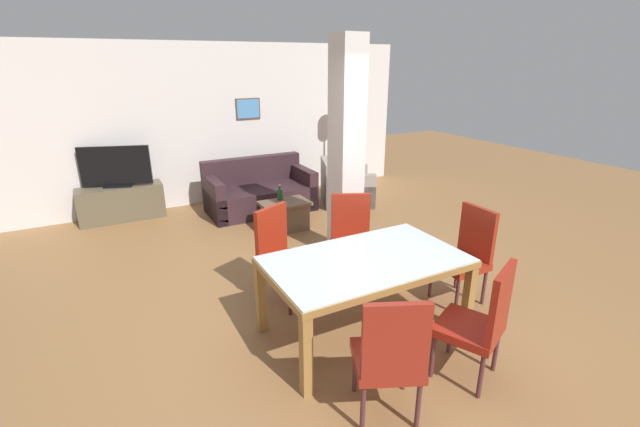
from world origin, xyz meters
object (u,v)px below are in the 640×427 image
Objects in this scene: dining_table at (365,273)px; dining_chair_far_right at (351,237)px; armchair at (345,188)px; bottle at (280,194)px; dining_chair_head_right at (467,252)px; dining_chair_near_left at (390,355)px; dining_chair_near_right at (481,320)px; coffee_table at (285,215)px; floor_lamp at (344,111)px; dining_chair_far_left at (281,252)px; sofa at (259,193)px; tv_screen at (116,167)px; tv_stand at (122,203)px.

dining_table is 1.74× the size of dining_chair_far_right.
armchair is 1.60m from bottle.
dining_chair_head_right is at bearing 12.25° from armchair.
dining_chair_near_left is at bearing -114.53° from dining_table.
dining_chair_head_right is 3.46m from armchair.
dining_chair_near_right is at bearing 4.03° from armchair.
armchair is at bearing 61.19° from dining_table.
dining_chair_far_right is at bearing 64.66° from dining_table.
coffee_table is 0.33m from bottle.
dining_table is 0.96× the size of floor_lamp.
dining_chair_head_right is (1.69, -0.91, 0.00)m from dining_chair_far_left.
tv_screen is (-2.09, 0.59, 0.57)m from sofa.
dining_chair_far_left is 4.44× the size of bottle.
coffee_table is at bearing -63.77° from dining_chair_far_right.
dining_chair_far_left is at bearing -20.44° from armchair.
dining_chair_far_right is 0.58× the size of sofa.
coffee_table is at bearing -83.11° from bottle.
dining_chair_far_left reaches higher than sofa.
floor_lamp is at bearing 36.20° from coffee_table.
dining_chair_near_right and dining_chair_head_right have the same top height.
armchair is at bearing -176.80° from tv_screen.
dining_chair_near_right is 0.89× the size of armchair.
dining_chair_near_left is 0.80× the size of tv_stand.
dining_chair_far_right reaches higher than sofa.
tv_stand is at bearing 144.60° from bottle.
armchair reaches higher than bottle.
dining_chair_near_right reaches higher than armchair.
tv_screen is at bearing 142.40° from coffee_table.
armchair reaches higher than coffee_table.
coffee_table is at bearing -140.23° from dining_chair_far_left.
coffee_table is at bearing -143.80° from floor_lamp.
tv_screen reaches higher than armchair.
dining_chair_head_right is (1.26, 0.00, -0.08)m from dining_table.
sofa is 1.73× the size of tv_screen.
sofa is at bearing -131.47° from dining_chair_far_left.
coffee_table is at bearing -37.60° from tv_stand.
dining_chair_near_left is at bearing 80.07° from sofa.
armchair is at bearing 86.62° from dining_chair_near_left.
dining_chair_near_left is at bearing 155.55° from dining_chair_near_right.
dining_chair_near_right is 0.86m from dining_chair_near_left.
dining_chair_far_right is 1.01× the size of tv_screen.
dining_chair_near_left is 1.94m from dining_chair_head_right.
bottle is at bearing -35.40° from tv_stand.
bottle is at bearing 162.47° from tv_screen.
sofa reaches higher than armchair.
coffee_table is 2.60m from floor_lamp.
floor_lamp is (3.93, -0.29, 0.67)m from tv_screen.
tv_screen reaches higher than dining_chair_far_left.
coffee_table is at bearing 160.27° from tv_screen.
dining_chair_head_right reaches higher than armchair.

